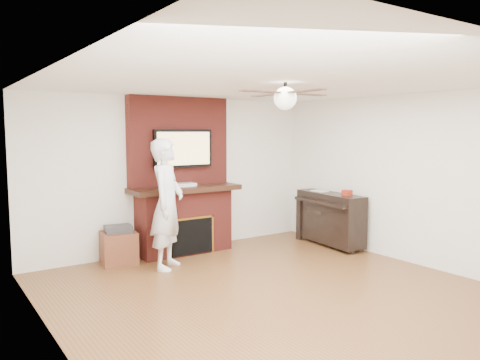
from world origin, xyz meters
TOP-DOWN VIEW (x-y plane):
  - room_shell at (0.00, 0.00)m, footprint 5.36×5.86m
  - fireplace at (0.00, 2.55)m, footprint 1.78×0.64m
  - tv at (0.00, 2.50)m, footprint 1.00×0.08m
  - ceiling_fan at (-0.00, 0.00)m, footprint 1.21×1.21m
  - person at (-0.60, 1.86)m, footprint 0.80×0.80m
  - side_table at (-1.10, 2.48)m, footprint 0.56×0.56m
  - piano at (2.28, 1.51)m, footprint 0.64×1.42m
  - cable_box at (-0.02, 2.45)m, footprint 0.37×0.22m
  - candle_orange at (-0.14, 2.29)m, footprint 0.07×0.07m
  - candle_cream at (0.02, 2.38)m, footprint 0.08×0.08m
  - candle_blue at (0.28, 2.34)m, footprint 0.06×0.06m

SIDE VIEW (x-z plane):
  - candle_blue at x=0.28m, z-range 0.00..0.08m
  - candle_orange at x=-0.14m, z-range 0.00..0.11m
  - candle_cream at x=0.02m, z-range 0.00..0.13m
  - side_table at x=-1.10m, z-range -0.02..0.54m
  - piano at x=2.28m, z-range -0.01..0.98m
  - person at x=-0.60m, z-range 0.00..1.85m
  - fireplace at x=0.00m, z-range -0.25..2.25m
  - cable_box at x=-0.02m, z-range 1.08..1.13m
  - room_shell at x=0.00m, z-range -0.18..2.68m
  - tv at x=0.00m, z-range 1.38..1.98m
  - ceiling_fan at x=0.00m, z-range 2.18..2.49m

